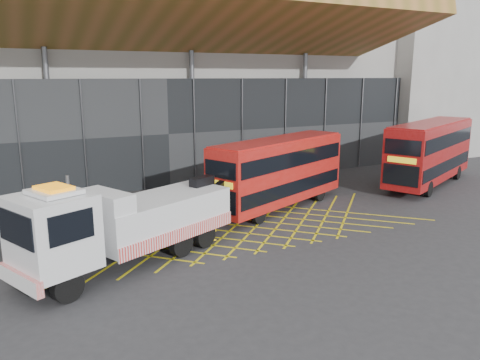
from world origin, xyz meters
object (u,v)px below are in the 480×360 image
recovery_truck (124,223)px  bus_towed (279,170)px  worker (213,224)px  bus_second (430,150)px

recovery_truck → bus_towed: 11.88m
recovery_truck → worker: recovery_truck is taller
recovery_truck → bus_towed: (10.80, 4.91, 0.49)m
recovery_truck → bus_towed: bearing=0.0°
worker → bus_towed: bearing=-57.1°
recovery_truck → bus_second: bearing=-12.1°
worker → bus_second: bearing=-76.4°
recovery_truck → bus_towed: bus_towed is taller
bus_second → worker: bearing=167.1°
recovery_truck → bus_towed: size_ratio=1.07×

